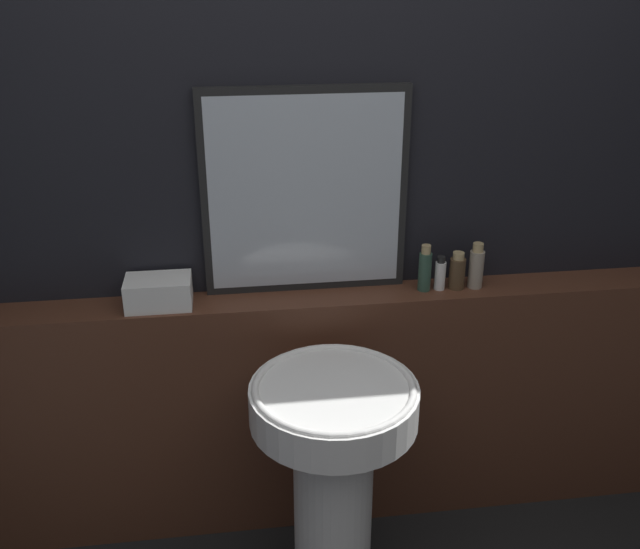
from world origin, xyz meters
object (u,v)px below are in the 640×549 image
object	(u,v)px
towel_stack	(159,292)
shampoo_bottle	(425,270)
conditioner_bottle	(440,274)
pedestal_sink	(333,463)
mirror	(305,193)
lotion_bottle	(457,272)
body_wash_bottle	(476,267)

from	to	relation	value
towel_stack	shampoo_bottle	xyz separation A→B (m)	(0.91, 0.00, 0.03)
towel_stack	conditioner_bottle	world-z (taller)	conditioner_bottle
pedestal_sink	towel_stack	distance (m)	0.80
pedestal_sink	towel_stack	world-z (taller)	towel_stack
towel_stack	shampoo_bottle	distance (m)	0.91
mirror	shampoo_bottle	world-z (taller)	mirror
shampoo_bottle	lotion_bottle	bearing A→B (deg)	0.00
towel_stack	lotion_bottle	bearing A→B (deg)	0.00
towel_stack	mirror	bearing A→B (deg)	7.69
lotion_bottle	towel_stack	bearing A→B (deg)	180.00
conditioner_bottle	body_wash_bottle	size ratio (longest dim) A/B	0.75
pedestal_sink	conditioner_bottle	xyz separation A→B (m)	(0.44, 0.40, 0.45)
pedestal_sink	body_wash_bottle	world-z (taller)	body_wash_bottle
conditioner_bottle	pedestal_sink	bearing A→B (deg)	-137.14
conditioner_bottle	body_wash_bottle	bearing A→B (deg)	0.00
pedestal_sink	shampoo_bottle	size ratio (longest dim) A/B	4.99
towel_stack	body_wash_bottle	xyz separation A→B (m)	(1.10, 0.00, 0.03)
body_wash_bottle	lotion_bottle	bearing A→B (deg)	180.00
pedestal_sink	lotion_bottle	world-z (taller)	lotion_bottle
towel_stack	conditioner_bottle	xyz separation A→B (m)	(0.97, 0.00, 0.01)
pedestal_sink	mirror	xyz separation A→B (m)	(-0.03, 0.47, 0.75)
towel_stack	conditioner_bottle	bearing A→B (deg)	0.00
lotion_bottle	pedestal_sink	bearing A→B (deg)	-140.87
shampoo_bottle	towel_stack	bearing A→B (deg)	180.00
conditioner_bottle	shampoo_bottle	bearing A→B (deg)	180.00
mirror	towel_stack	xyz separation A→B (m)	(-0.50, -0.07, -0.30)
conditioner_bottle	body_wash_bottle	xyz separation A→B (m)	(0.13, 0.00, 0.02)
mirror	body_wash_bottle	bearing A→B (deg)	-6.52
shampoo_bottle	conditioner_bottle	size ratio (longest dim) A/B	1.36
pedestal_sink	body_wash_bottle	xyz separation A→B (m)	(0.56, 0.40, 0.47)
towel_stack	body_wash_bottle	size ratio (longest dim) A/B	1.31
towel_stack	body_wash_bottle	world-z (taller)	body_wash_bottle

